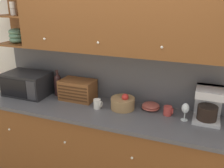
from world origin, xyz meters
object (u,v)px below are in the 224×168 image
(wine_bottle, at_px, (58,84))
(coffee_maker, at_px, (208,104))
(fruit_basket, at_px, (123,103))
(mug_blue_second, at_px, (168,111))
(bread_box, at_px, (78,90))
(microwave, at_px, (27,84))
(bowl_stack_on_counter, at_px, (151,106))
(mug, at_px, (97,104))
(wine_glass, at_px, (185,109))

(wine_bottle, distance_m, coffee_maker, 1.75)
(fruit_basket, distance_m, mug_blue_second, 0.49)
(mug_blue_second, bearing_deg, fruit_basket, -177.40)
(bread_box, distance_m, fruit_basket, 0.59)
(microwave, distance_m, bowl_stack_on_counter, 1.55)
(mug, xyz_separation_m, mug_blue_second, (0.75, 0.12, -0.01))
(wine_bottle, xyz_separation_m, mug_blue_second, (1.37, -0.06, -0.10))
(microwave, bearing_deg, wine_glass, -0.05)
(mug, xyz_separation_m, coffee_maker, (1.13, 0.15, 0.12))
(wine_bottle, relative_size, bread_box, 0.80)
(fruit_basket, bearing_deg, wine_bottle, 174.69)
(coffee_maker, bearing_deg, fruit_basket, -176.26)
(wine_glass, bearing_deg, microwave, 179.95)
(bowl_stack_on_counter, bearing_deg, bread_box, -177.55)
(mug_blue_second, bearing_deg, coffee_maker, 5.22)
(wine_bottle, distance_m, bowl_stack_on_counter, 1.18)
(bread_box, bearing_deg, microwave, -172.09)
(microwave, relative_size, bowl_stack_on_counter, 2.77)
(mug_blue_second, height_order, wine_glass, wine_glass)
(microwave, relative_size, mug_blue_second, 5.50)
(wine_bottle, distance_m, mug_blue_second, 1.37)
(mug, bearing_deg, mug_blue_second, 8.93)
(bowl_stack_on_counter, relative_size, mug_blue_second, 1.99)
(microwave, relative_size, fruit_basket, 2.09)
(bowl_stack_on_counter, xyz_separation_m, mug_blue_second, (0.20, -0.07, 0.01))
(mug_blue_second, bearing_deg, microwave, -178.19)
(microwave, xyz_separation_m, bread_box, (0.66, 0.09, -0.02))
(bread_box, height_order, mug_blue_second, bread_box)
(fruit_basket, height_order, bowl_stack_on_counter, fruit_basket)
(microwave, distance_m, coffee_maker, 2.12)
(mug, distance_m, bowl_stack_on_counter, 0.59)
(microwave, xyz_separation_m, wine_glass, (1.92, -0.00, -0.02))
(bowl_stack_on_counter, xyz_separation_m, wine_glass, (0.37, -0.13, 0.09))
(mug, relative_size, bowl_stack_on_counter, 0.54)
(wine_bottle, relative_size, coffee_maker, 0.94)
(bread_box, relative_size, mug_blue_second, 4.05)
(mug, relative_size, fruit_basket, 0.41)
(microwave, relative_size, bread_box, 1.36)
(bread_box, distance_m, mug_blue_second, 1.08)
(bowl_stack_on_counter, height_order, wine_glass, wine_glass)
(wine_bottle, height_order, bowl_stack_on_counter, wine_bottle)
(mug, relative_size, wine_glass, 0.58)
(coffee_maker, bearing_deg, wine_glass, -156.09)
(fruit_basket, xyz_separation_m, mug_blue_second, (0.49, 0.02, -0.02))
(mug, xyz_separation_m, wine_glass, (0.93, 0.06, 0.07))
(wine_bottle, relative_size, mug_blue_second, 3.24)
(mug_blue_second, relative_size, wine_glass, 0.54)
(fruit_basket, relative_size, bowl_stack_on_counter, 1.32)
(mug, height_order, mug_blue_second, mug)
(wine_bottle, height_order, coffee_maker, coffee_maker)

